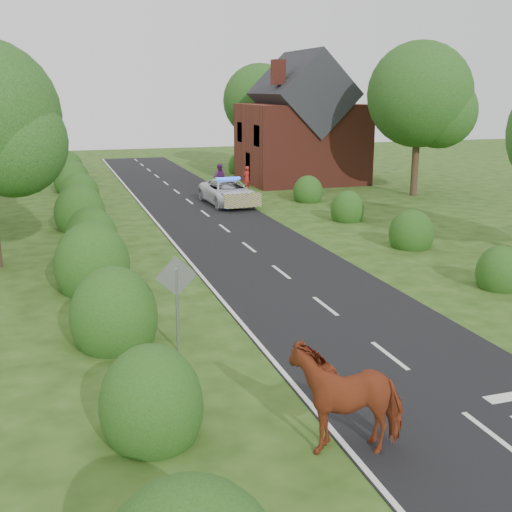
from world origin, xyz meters
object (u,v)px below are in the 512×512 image
object	(u,v)px
road_sign	(177,289)
pedestrian_red	(247,178)
cow	(346,401)
police_van	(228,192)
pedestrian_purple	(219,177)

from	to	relation	value
road_sign	pedestrian_red	world-z (taller)	road_sign
road_sign	pedestrian_red	xyz separation A→B (m)	(9.58, 25.27, -0.85)
cow	police_van	distance (m)	26.16
police_van	pedestrian_red	xyz separation A→B (m)	(2.61, 4.88, 0.08)
police_van	cow	bearing A→B (deg)	-103.07
road_sign	pedestrian_red	bearing A→B (deg)	69.24
road_sign	pedestrian_red	size ratio (longest dim) A/B	1.58
police_van	pedestrian_red	size ratio (longest dim) A/B	3.33
pedestrian_red	road_sign	bearing A→B (deg)	40.19
road_sign	cow	bearing A→B (deg)	-67.85
road_sign	cow	world-z (taller)	road_sign
cow	pedestrian_red	size ratio (longest dim) A/B	1.50
pedestrian_red	pedestrian_purple	world-z (taller)	pedestrian_purple
pedestrian_purple	police_van	bearing A→B (deg)	104.52
road_sign	police_van	xyz separation A→B (m)	(6.96, 20.39, -0.93)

